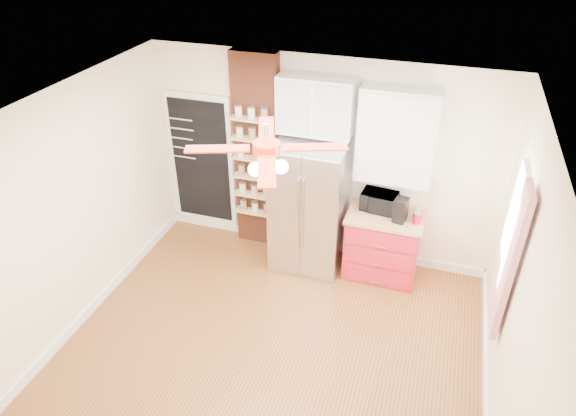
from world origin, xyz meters
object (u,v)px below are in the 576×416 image
(canister_left, at_px, (417,218))
(ceiling_fan, at_px, (267,149))
(fridge, at_px, (309,206))
(red_cabinet, at_px, (382,244))
(pantry_jar_oats, at_px, (241,152))
(toaster_oven, at_px, (379,201))
(coffee_maker, at_px, (401,210))

(canister_left, bearing_deg, ceiling_fan, -128.61)
(fridge, bearing_deg, canister_left, -0.62)
(red_cabinet, height_order, pantry_jar_oats, pantry_jar_oats)
(pantry_jar_oats, bearing_deg, ceiling_fan, -60.14)
(ceiling_fan, height_order, toaster_oven, ceiling_fan)
(fridge, distance_m, canister_left, 1.34)
(fridge, relative_size, coffee_maker, 5.75)
(red_cabinet, relative_size, toaster_oven, 2.17)
(coffee_maker, bearing_deg, red_cabinet, 166.31)
(ceiling_fan, height_order, canister_left, ceiling_fan)
(coffee_maker, bearing_deg, fridge, -170.41)
(red_cabinet, relative_size, pantry_jar_oats, 7.19)
(toaster_oven, bearing_deg, coffee_maker, -26.10)
(fridge, height_order, coffee_maker, fridge)
(coffee_maker, relative_size, pantry_jar_oats, 2.33)
(ceiling_fan, distance_m, toaster_oven, 2.41)
(fridge, height_order, canister_left, fridge)
(coffee_maker, height_order, pantry_jar_oats, pantry_jar_oats)
(fridge, height_order, red_cabinet, fridge)
(ceiling_fan, xyz_separation_m, coffee_maker, (1.09, 1.60, -1.37))
(fridge, height_order, toaster_oven, fridge)
(red_cabinet, bearing_deg, toaster_oven, 138.96)
(ceiling_fan, bearing_deg, fridge, 91.76)
(fridge, bearing_deg, red_cabinet, 2.95)
(red_cabinet, distance_m, ceiling_fan, 2.75)
(canister_left, bearing_deg, coffee_maker, -175.81)
(red_cabinet, relative_size, coffee_maker, 3.09)
(fridge, bearing_deg, toaster_oven, 9.85)
(red_cabinet, xyz_separation_m, toaster_oven, (-0.11, 0.10, 0.57))
(coffee_maker, bearing_deg, pantry_jar_oats, -173.23)
(canister_left, height_order, pantry_jar_oats, pantry_jar_oats)
(fridge, distance_m, pantry_jar_oats, 1.12)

